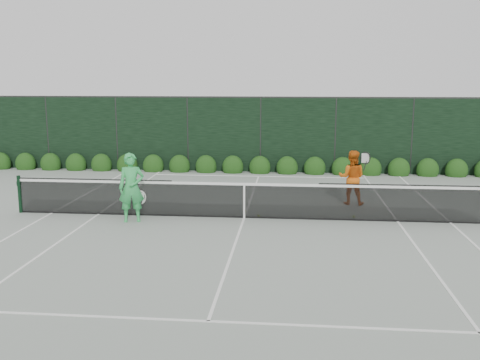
# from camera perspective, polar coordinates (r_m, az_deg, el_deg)

# --- Properties ---
(ground) EXTENTS (80.00, 80.00, 0.00)m
(ground) POSITION_cam_1_polar(r_m,az_deg,el_deg) (14.68, 0.45, -4.07)
(ground) COLOR gray
(ground) RESTS_ON ground
(tennis_net) EXTENTS (12.90, 0.10, 1.07)m
(tennis_net) POSITION_cam_1_polar(r_m,az_deg,el_deg) (14.55, 0.36, -2.04)
(tennis_net) COLOR black
(tennis_net) RESTS_ON ground
(player_woman) EXTENTS (0.77, 0.61, 1.84)m
(player_woman) POSITION_cam_1_polar(r_m,az_deg,el_deg) (14.43, -11.49, -0.80)
(player_woman) COLOR green
(player_woman) RESTS_ON ground
(player_man) EXTENTS (0.95, 0.76, 1.65)m
(player_man) POSITION_cam_1_polar(r_m,az_deg,el_deg) (16.47, 11.84, 0.27)
(player_man) COLOR #D65D12
(player_man) RESTS_ON ground
(court_lines) EXTENTS (11.03, 23.83, 0.01)m
(court_lines) POSITION_cam_1_polar(r_m,az_deg,el_deg) (14.67, 0.45, -4.04)
(court_lines) COLOR white
(court_lines) RESTS_ON ground
(windscreen_fence) EXTENTS (32.00, 21.07, 3.06)m
(windscreen_fence) POSITION_cam_1_polar(r_m,az_deg,el_deg) (11.71, -0.71, -0.26)
(windscreen_fence) COLOR black
(windscreen_fence) RESTS_ON ground
(hedge_row) EXTENTS (31.66, 0.65, 0.94)m
(hedge_row) POSITION_cam_1_polar(r_m,az_deg,el_deg) (21.61, 2.13, 1.36)
(hedge_row) COLOR #16360E
(hedge_row) RESTS_ON ground
(tennis_balls) EXTENTS (3.09, 0.47, 0.07)m
(tennis_balls) POSITION_cam_1_polar(r_m,az_deg,el_deg) (14.95, 4.85, -3.69)
(tennis_balls) COLOR #B1D62F
(tennis_balls) RESTS_ON ground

